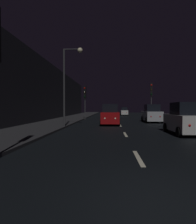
% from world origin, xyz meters
% --- Properties ---
extents(ground, '(26.61, 84.00, 0.02)m').
position_xyz_m(ground, '(0.00, 24.50, -0.01)').
color(ground, black).
extents(sidewalk_left, '(4.40, 84.00, 0.15)m').
position_xyz_m(sidewalk_left, '(-7.11, 24.50, 0.07)').
color(sidewalk_left, '#28282B').
rests_on(sidewalk_left, ground).
extents(building_facade_left, '(0.80, 63.00, 7.98)m').
position_xyz_m(building_facade_left, '(-9.71, 21.00, 3.99)').
color(building_facade_left, black).
rests_on(building_facade_left, ground).
extents(lane_centerline, '(0.16, 34.26, 0.01)m').
position_xyz_m(lane_centerline, '(0.00, 19.30, 0.01)').
color(lane_centerline, beige).
rests_on(lane_centerline, ground).
extents(traffic_light_far_left, '(0.37, 0.48, 4.98)m').
position_xyz_m(traffic_light_far_left, '(-4.81, 25.61, 3.63)').
color(traffic_light_far_left, '#38383A').
rests_on(traffic_light_far_left, ground).
extents(traffic_light_far_right, '(0.35, 0.48, 5.25)m').
position_xyz_m(traffic_light_far_right, '(4.80, 24.58, 3.84)').
color(traffic_light_far_right, '#38383A').
rests_on(traffic_light_far_right, ground).
extents(streetlamp_overhead, '(1.70, 0.44, 6.93)m').
position_xyz_m(streetlamp_overhead, '(-4.54, 13.00, 4.62)').
color(streetlamp_overhead, '#2D2D30').
rests_on(streetlamp_overhead, ground).
extents(car_approaching_headlights, '(1.96, 4.25, 2.14)m').
position_xyz_m(car_approaching_headlights, '(-1.03, 16.56, 0.98)').
color(car_approaching_headlights, maroon).
rests_on(car_approaching_headlights, ground).
extents(car_distant_taillights, '(1.70, 3.69, 1.86)m').
position_xyz_m(car_distant_taillights, '(2.17, 41.89, 0.85)').
color(car_distant_taillights, silver).
rests_on(car_distant_taillights, ground).
extents(car_parked_right_near, '(1.96, 4.24, 2.13)m').
position_xyz_m(car_parked_right_near, '(4.01, 9.55, 0.98)').
color(car_parked_right_near, silver).
rests_on(car_parked_right_near, ground).
extents(car_parked_right_far, '(1.98, 4.29, 2.16)m').
position_xyz_m(car_parked_right_far, '(4.01, 20.33, 0.99)').
color(car_parked_right_far, '#A5A8AD').
rests_on(car_parked_right_far, ground).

